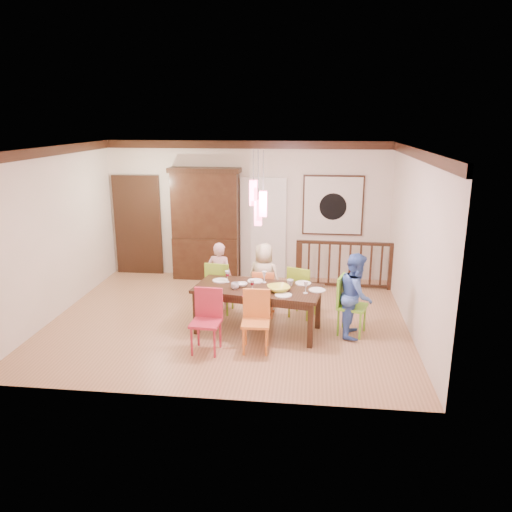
# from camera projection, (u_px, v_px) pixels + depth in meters

# --- Properties ---
(floor) EXTENTS (6.00, 6.00, 0.00)m
(floor) POSITION_uv_depth(u_px,v_px,m) (229.00, 319.00, 8.59)
(floor) COLOR #A2734E
(floor) RESTS_ON ground
(ceiling) EXTENTS (6.00, 6.00, 0.00)m
(ceiling) POSITION_uv_depth(u_px,v_px,m) (226.00, 148.00, 7.81)
(ceiling) COLOR white
(ceiling) RESTS_ON wall_back
(wall_back) EXTENTS (6.00, 0.00, 6.00)m
(wall_back) POSITION_uv_depth(u_px,v_px,m) (247.00, 211.00, 10.59)
(wall_back) COLOR beige
(wall_back) RESTS_ON floor
(wall_left) EXTENTS (0.00, 5.00, 5.00)m
(wall_left) POSITION_uv_depth(u_px,v_px,m) (54.00, 233.00, 8.52)
(wall_left) COLOR beige
(wall_left) RESTS_ON floor
(wall_right) EXTENTS (0.00, 5.00, 5.00)m
(wall_right) POSITION_uv_depth(u_px,v_px,m) (415.00, 243.00, 7.87)
(wall_right) COLOR beige
(wall_right) RESTS_ON floor
(crown_molding) EXTENTS (6.00, 5.00, 0.16)m
(crown_molding) POSITION_uv_depth(u_px,v_px,m) (226.00, 153.00, 7.83)
(crown_molding) COLOR black
(crown_molding) RESTS_ON wall_back
(panel_door) EXTENTS (1.04, 0.07, 2.24)m
(panel_door) POSITION_uv_depth(u_px,v_px,m) (138.00, 227.00, 10.91)
(panel_door) COLOR black
(panel_door) RESTS_ON wall_back
(white_doorway) EXTENTS (0.97, 0.05, 2.22)m
(white_doorway) POSITION_uv_depth(u_px,v_px,m) (263.00, 230.00, 10.63)
(white_doorway) COLOR silver
(white_doorway) RESTS_ON wall_back
(painting) EXTENTS (1.25, 0.06, 1.25)m
(painting) POSITION_uv_depth(u_px,v_px,m) (333.00, 205.00, 10.32)
(painting) COLOR black
(painting) RESTS_ON wall_back
(pendant_cluster) EXTENTS (0.27, 0.21, 1.14)m
(pendant_cluster) POSITION_uv_depth(u_px,v_px,m) (258.00, 203.00, 7.57)
(pendant_cluster) COLOR #EE476E
(pendant_cluster) RESTS_ON ceiling
(dining_table) EXTENTS (2.12, 1.22, 0.75)m
(dining_table) POSITION_uv_depth(u_px,v_px,m) (258.00, 292.00, 7.96)
(dining_table) COLOR black
(dining_table) RESTS_ON floor
(chair_far_left) EXTENTS (0.47, 0.47, 0.95)m
(chair_far_left) POSITION_uv_depth(u_px,v_px,m) (220.00, 283.00, 8.80)
(chair_far_left) COLOR #81B228
(chair_far_left) RESTS_ON floor
(chair_far_mid) EXTENTS (0.39, 0.39, 0.84)m
(chair_far_mid) POSITION_uv_depth(u_px,v_px,m) (264.00, 289.00, 8.66)
(chair_far_mid) COLOR orange
(chair_far_mid) RESTS_ON floor
(chair_far_right) EXTENTS (0.54, 0.54, 0.92)m
(chair_far_right) POSITION_uv_depth(u_px,v_px,m) (302.00, 287.00, 8.61)
(chair_far_right) COLOR olive
(chair_far_right) RESTS_ON floor
(chair_near_left) EXTENTS (0.45, 0.45, 0.94)m
(chair_near_left) POSITION_uv_depth(u_px,v_px,m) (206.00, 318.00, 7.28)
(chair_near_left) COLOR #AE263A
(chair_near_left) RESTS_ON floor
(chair_near_mid) EXTENTS (0.43, 0.43, 0.90)m
(chair_near_mid) POSITION_uv_depth(u_px,v_px,m) (256.00, 318.00, 7.31)
(chair_near_mid) COLOR orange
(chair_near_mid) RESTS_ON floor
(chair_end_right) EXTENTS (0.54, 0.54, 0.95)m
(chair_end_right) POSITION_uv_depth(u_px,v_px,m) (353.00, 302.00, 7.89)
(chair_end_right) COLOR #75C72D
(chair_end_right) RESTS_ON floor
(china_hutch) EXTENTS (1.50, 0.46, 2.36)m
(china_hutch) POSITION_uv_depth(u_px,v_px,m) (206.00, 224.00, 10.56)
(china_hutch) COLOR black
(china_hutch) RESTS_ON floor
(balustrade) EXTENTS (1.97, 0.13, 0.96)m
(balustrade) POSITION_uv_depth(u_px,v_px,m) (345.00, 264.00, 10.09)
(balustrade) COLOR black
(balustrade) RESTS_ON floor
(person_far_left) EXTENTS (0.49, 0.36, 1.24)m
(person_far_left) POSITION_uv_depth(u_px,v_px,m) (220.00, 276.00, 8.92)
(person_far_left) COLOR beige
(person_far_left) RESTS_ON floor
(person_far_mid) EXTENTS (0.70, 0.55, 1.25)m
(person_far_mid) POSITION_uv_depth(u_px,v_px,m) (264.00, 278.00, 8.81)
(person_far_mid) COLOR beige
(person_far_mid) RESTS_ON floor
(person_end_right) EXTENTS (0.58, 0.71, 1.34)m
(person_end_right) POSITION_uv_depth(u_px,v_px,m) (356.00, 295.00, 7.81)
(person_end_right) COLOR #466EC4
(person_end_right) RESTS_ON floor
(serving_bowl) EXTENTS (0.45, 0.45, 0.08)m
(serving_bowl) POSITION_uv_depth(u_px,v_px,m) (279.00, 289.00, 7.75)
(serving_bowl) COLOR gold
(serving_bowl) RESTS_ON dining_table
(small_bowl) EXTENTS (0.21, 0.21, 0.06)m
(small_bowl) POSITION_uv_depth(u_px,v_px,m) (242.00, 285.00, 7.97)
(small_bowl) COLOR white
(small_bowl) RESTS_ON dining_table
(cup_left) EXTENTS (0.14, 0.14, 0.10)m
(cup_left) POSITION_uv_depth(u_px,v_px,m) (235.00, 286.00, 7.84)
(cup_left) COLOR silver
(cup_left) RESTS_ON dining_table
(cup_right) EXTENTS (0.14, 0.14, 0.10)m
(cup_right) POSITION_uv_depth(u_px,v_px,m) (290.00, 283.00, 7.99)
(cup_right) COLOR silver
(cup_right) RESTS_ON dining_table
(plate_far_left) EXTENTS (0.26, 0.26, 0.01)m
(plate_far_left) POSITION_uv_depth(u_px,v_px,m) (220.00, 280.00, 8.24)
(plate_far_left) COLOR white
(plate_far_left) RESTS_ON dining_table
(plate_far_mid) EXTENTS (0.26, 0.26, 0.01)m
(plate_far_mid) POSITION_uv_depth(u_px,v_px,m) (255.00, 281.00, 8.22)
(plate_far_mid) COLOR white
(plate_far_mid) RESTS_ON dining_table
(plate_far_right) EXTENTS (0.26, 0.26, 0.01)m
(plate_far_right) POSITION_uv_depth(u_px,v_px,m) (303.00, 283.00, 8.11)
(plate_far_right) COLOR white
(plate_far_right) RESTS_ON dining_table
(plate_near_left) EXTENTS (0.26, 0.26, 0.01)m
(plate_near_left) POSITION_uv_depth(u_px,v_px,m) (211.00, 291.00, 7.73)
(plate_near_left) COLOR white
(plate_near_left) RESTS_ON dining_table
(plate_near_mid) EXTENTS (0.26, 0.26, 0.01)m
(plate_near_mid) POSITION_uv_depth(u_px,v_px,m) (283.00, 295.00, 7.56)
(plate_near_mid) COLOR white
(plate_near_mid) RESTS_ON dining_table
(plate_end_right) EXTENTS (0.26, 0.26, 0.01)m
(plate_end_right) POSITION_uv_depth(u_px,v_px,m) (317.00, 290.00, 7.78)
(plate_end_right) COLOR white
(plate_end_right) RESTS_ON dining_table
(wine_glass_a) EXTENTS (0.08, 0.08, 0.19)m
(wine_glass_a) POSITION_uv_depth(u_px,v_px,m) (227.00, 277.00, 8.16)
(wine_glass_a) COLOR #590C19
(wine_glass_a) RESTS_ON dining_table
(wine_glass_b) EXTENTS (0.08, 0.08, 0.19)m
(wine_glass_b) POSITION_uv_depth(u_px,v_px,m) (264.00, 277.00, 8.14)
(wine_glass_b) COLOR silver
(wine_glass_b) RESTS_ON dining_table
(wine_glass_c) EXTENTS (0.08, 0.08, 0.19)m
(wine_glass_c) POSITION_uv_depth(u_px,v_px,m) (252.00, 285.00, 7.72)
(wine_glass_c) COLOR #590C19
(wine_glass_c) RESTS_ON dining_table
(wine_glass_d) EXTENTS (0.08, 0.08, 0.19)m
(wine_glass_d) POSITION_uv_depth(u_px,v_px,m) (306.00, 287.00, 7.64)
(wine_glass_d) COLOR silver
(wine_glass_d) RESTS_ON dining_table
(napkin) EXTENTS (0.18, 0.14, 0.01)m
(napkin) POSITION_uv_depth(u_px,v_px,m) (249.00, 295.00, 7.55)
(napkin) COLOR #D83359
(napkin) RESTS_ON dining_table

